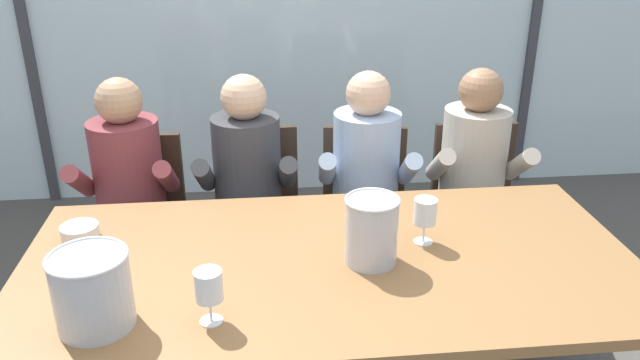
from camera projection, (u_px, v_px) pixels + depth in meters
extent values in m
plane|color=#4C4742|center=(308.00, 283.00, 3.42)|extent=(14.00, 14.00, 0.00)
cube|color=silver|center=(289.00, 3.00, 4.05)|extent=(7.36, 0.03, 2.60)
cube|color=#38383D|center=(21.00, 8.00, 3.87)|extent=(0.06, 0.06, 2.60)
cube|color=#38383D|center=(537.00, 0.00, 4.19)|extent=(0.06, 0.06, 2.60)
cube|color=olive|center=(330.00, 264.00, 2.22)|extent=(2.16, 1.07, 0.04)
cylinder|color=olive|center=(88.00, 299.00, 2.67)|extent=(0.07, 0.07, 0.71)
cylinder|color=olive|center=(533.00, 273.00, 2.85)|extent=(0.07, 0.07, 0.71)
cube|color=#332319|center=(137.00, 234.00, 3.02)|extent=(0.46, 0.46, 0.03)
cube|color=#332319|center=(140.00, 175.00, 3.11)|extent=(0.42, 0.06, 0.42)
cylinder|color=#332319|center=(93.00, 297.00, 2.92)|extent=(0.04, 0.04, 0.43)
cylinder|color=#332319|center=(175.00, 294.00, 2.94)|extent=(0.04, 0.04, 0.43)
cylinder|color=#332319|center=(113.00, 255.00, 3.27)|extent=(0.04, 0.04, 0.43)
cylinder|color=#332319|center=(187.00, 253.00, 3.29)|extent=(0.04, 0.04, 0.43)
cube|color=#332319|center=(260.00, 224.00, 3.11)|extent=(0.46, 0.46, 0.03)
cube|color=#332319|center=(256.00, 167.00, 3.20)|extent=(0.42, 0.05, 0.42)
cylinder|color=#332319|center=(225.00, 287.00, 3.00)|extent=(0.04, 0.04, 0.43)
cylinder|color=#332319|center=(304.00, 280.00, 3.05)|extent=(0.04, 0.04, 0.43)
cylinder|color=#332319|center=(224.00, 247.00, 3.35)|extent=(0.04, 0.04, 0.43)
cylinder|color=#332319|center=(295.00, 242.00, 3.40)|extent=(0.04, 0.04, 0.43)
cube|color=#332319|center=(364.00, 223.00, 3.12)|extent=(0.50, 0.50, 0.03)
cube|color=#332319|center=(364.00, 166.00, 3.21)|extent=(0.42, 0.09, 0.42)
cylinder|color=#332319|center=(324.00, 282.00, 3.04)|extent=(0.04, 0.04, 0.43)
cylinder|color=#332319|center=(403.00, 283.00, 3.03)|extent=(0.04, 0.04, 0.43)
cylinder|color=#332319|center=(327.00, 243.00, 3.39)|extent=(0.04, 0.04, 0.43)
cylinder|color=#332319|center=(397.00, 244.00, 3.38)|extent=(0.04, 0.04, 0.43)
cube|color=#332319|center=(480.00, 218.00, 3.17)|extent=(0.46, 0.46, 0.03)
cube|color=#332319|center=(473.00, 162.00, 3.26)|extent=(0.42, 0.05, 0.42)
cylinder|color=#332319|center=(449.00, 278.00, 3.08)|extent=(0.04, 0.04, 0.43)
cylinder|color=#332319|center=(525.00, 275.00, 3.10)|extent=(0.04, 0.04, 0.43)
cylinder|color=#332319|center=(431.00, 240.00, 3.42)|extent=(0.04, 0.04, 0.43)
cylinder|color=#332319|center=(500.00, 237.00, 3.45)|extent=(0.04, 0.04, 0.43)
cylinder|color=brown|center=(129.00, 174.00, 2.94)|extent=(0.33, 0.33, 0.52)
sphere|color=tan|center=(119.00, 101.00, 2.79)|extent=(0.21, 0.21, 0.21)
cube|color=#47423D|center=(108.00, 245.00, 2.85)|extent=(0.14, 0.40, 0.13)
cube|color=#47423D|center=(149.00, 243.00, 2.87)|extent=(0.14, 0.40, 0.13)
cylinder|color=#47423D|center=(108.00, 316.00, 2.77)|extent=(0.10, 0.10, 0.45)
cylinder|color=#47423D|center=(149.00, 313.00, 2.79)|extent=(0.10, 0.10, 0.45)
cylinder|color=brown|center=(80.00, 181.00, 2.80)|extent=(0.09, 0.33, 0.26)
cylinder|color=brown|center=(167.00, 177.00, 2.84)|extent=(0.09, 0.33, 0.26)
cylinder|color=#38383D|center=(247.00, 169.00, 2.99)|extent=(0.33, 0.33, 0.52)
sphere|color=#DBAD89|center=(244.00, 97.00, 2.85)|extent=(0.21, 0.21, 0.21)
cube|color=#47423D|center=(229.00, 239.00, 2.90)|extent=(0.14, 0.40, 0.13)
cube|color=#47423D|center=(268.00, 237.00, 2.92)|extent=(0.14, 0.40, 0.13)
cylinder|color=#47423D|center=(230.00, 308.00, 2.82)|extent=(0.10, 0.10, 0.45)
cylinder|color=#47423D|center=(270.00, 306.00, 2.83)|extent=(0.10, 0.10, 0.45)
cylinder|color=#38383D|center=(204.00, 176.00, 2.86)|extent=(0.09, 0.33, 0.26)
cylinder|color=#38383D|center=(288.00, 173.00, 2.88)|extent=(0.09, 0.33, 0.26)
cylinder|color=#9EB2D1|center=(366.00, 165.00, 3.04)|extent=(0.35, 0.35, 0.52)
sphere|color=#DBAD89|center=(368.00, 94.00, 2.90)|extent=(0.21, 0.21, 0.21)
cube|color=#47423D|center=(348.00, 232.00, 2.96)|extent=(0.17, 0.41, 0.13)
cube|color=#47423D|center=(386.00, 232.00, 2.97)|extent=(0.17, 0.41, 0.13)
cylinder|color=#47423D|center=(349.00, 300.00, 2.88)|extent=(0.10, 0.10, 0.45)
cylinder|color=#47423D|center=(389.00, 300.00, 2.88)|extent=(0.10, 0.10, 0.45)
cylinder|color=#9EB2D1|center=(327.00, 169.00, 2.92)|extent=(0.11, 0.33, 0.26)
cylinder|color=#9EB2D1|center=(409.00, 169.00, 2.92)|extent=(0.11, 0.33, 0.26)
cylinder|color=#B7AD9E|center=(473.00, 160.00, 3.09)|extent=(0.35, 0.35, 0.52)
sphere|color=#936B4C|center=(481.00, 90.00, 2.95)|extent=(0.21, 0.21, 0.21)
cube|color=#47423D|center=(459.00, 226.00, 3.02)|extent=(0.17, 0.41, 0.13)
cube|color=#47423D|center=(497.00, 226.00, 3.02)|extent=(0.17, 0.41, 0.13)
cylinder|color=#47423D|center=(464.00, 293.00, 2.93)|extent=(0.10, 0.10, 0.45)
cylinder|color=#47423D|center=(502.00, 293.00, 2.93)|extent=(0.10, 0.10, 0.45)
cylinder|color=#B7AD9E|center=(440.00, 165.00, 2.97)|extent=(0.11, 0.33, 0.26)
cylinder|color=#B7AD9E|center=(520.00, 165.00, 2.98)|extent=(0.11, 0.33, 0.26)
cylinder|color=#B7B7BC|center=(92.00, 291.00, 1.82)|extent=(0.23, 0.23, 0.23)
torus|color=silver|center=(86.00, 257.00, 1.77)|extent=(0.23, 0.23, 0.01)
cylinder|color=#B7B7BC|center=(371.00, 231.00, 2.15)|extent=(0.18, 0.18, 0.24)
torus|color=silver|center=(373.00, 200.00, 2.10)|extent=(0.19, 0.19, 0.01)
cylinder|color=silver|center=(80.00, 232.00, 2.34)|extent=(0.14, 0.14, 0.05)
cylinder|color=silver|center=(211.00, 321.00, 1.88)|extent=(0.07, 0.07, 0.00)
cylinder|color=silver|center=(211.00, 310.00, 1.86)|extent=(0.01, 0.01, 0.07)
cylinder|color=silver|center=(209.00, 285.00, 1.83)|extent=(0.08, 0.08, 0.09)
cylinder|color=#E0D184|center=(209.00, 293.00, 1.84)|extent=(0.07, 0.07, 0.04)
cylinder|color=silver|center=(423.00, 242.00, 2.32)|extent=(0.07, 0.07, 0.00)
cylinder|color=silver|center=(424.00, 232.00, 2.30)|extent=(0.01, 0.01, 0.07)
cylinder|color=silver|center=(425.00, 211.00, 2.27)|extent=(0.08, 0.08, 0.09)
cylinder|color=maroon|center=(425.00, 218.00, 2.28)|extent=(0.07, 0.07, 0.04)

